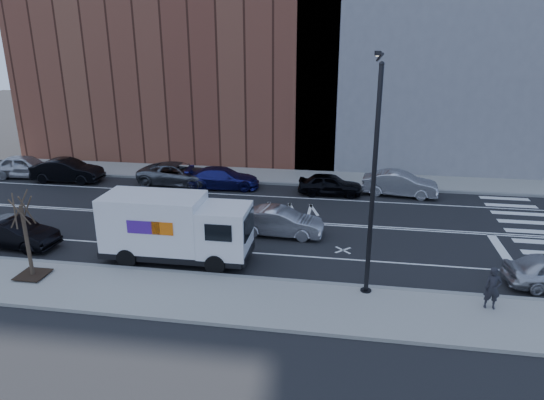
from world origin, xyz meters
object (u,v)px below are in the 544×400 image
(fedex_van, at_px, (175,227))
(far_parked_a, at_px, (25,166))
(pedestrian, at_px, (493,288))
(driving_sedan, at_px, (280,222))
(far_parked_b, at_px, (68,171))

(fedex_van, distance_m, far_parked_a, 19.46)
(pedestrian, bearing_deg, driving_sedan, 148.55)
(far_parked_b, xyz_separation_m, driving_sedan, (16.31, -7.24, -0.08))
(fedex_van, xyz_separation_m, driving_sedan, (4.28, 3.71, -0.90))
(driving_sedan, bearing_deg, pedestrian, -121.62)
(fedex_van, relative_size, far_parked_b, 1.39)
(fedex_van, distance_m, far_parked_b, 16.28)
(driving_sedan, bearing_deg, far_parked_a, 71.34)
(fedex_van, bearing_deg, far_parked_a, 143.42)
(far_parked_a, bearing_deg, driving_sedan, -117.32)
(far_parked_a, relative_size, pedestrian, 2.94)
(fedex_van, relative_size, driving_sedan, 1.54)
(far_parked_b, bearing_deg, pedestrian, -119.41)
(fedex_van, xyz_separation_m, pedestrian, (13.16, -2.34, -0.66))
(driving_sedan, bearing_deg, fedex_van, 133.54)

